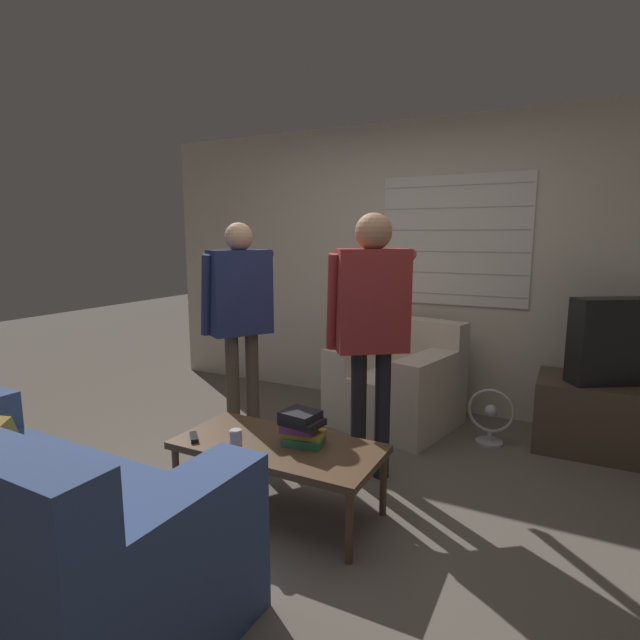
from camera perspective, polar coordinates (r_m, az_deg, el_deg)
The scene contains 13 objects.
ground_plane at distance 3.14m, azimuth -2.20°, elevation -20.08°, with size 16.00×16.00×0.00m, color #665B51.
wall_back at distance 4.61m, azimuth 10.32°, elevation 6.06°, with size 5.20×0.08×2.55m.
couch_blue at distance 2.62m, azimuth -31.94°, elevation -19.47°, with size 1.97×0.96×0.93m.
armchair_beige at distance 4.24m, azimuth 8.89°, elevation -7.15°, with size 1.06×1.02×0.86m.
coffee_table at distance 2.89m, azimuth -4.81°, elevation -14.56°, with size 1.16×0.55×0.41m.
tv_stand at distance 4.22m, azimuth 30.34°, elevation -9.63°, with size 1.00×0.58×0.52m.
tv at distance 4.08m, azimuth 30.98°, elevation -2.07°, with size 0.67×0.52×0.61m.
person_left_standing at distance 3.75m, azimuth -9.13°, elevation 1.77°, with size 0.60×0.80×1.65m.
person_right_standing at distance 3.10m, azimuth 5.93°, elevation 0.74°, with size 0.53×0.82×1.69m.
book_stack at distance 2.83m, azimuth -2.10°, elevation -12.16°, with size 0.26×0.21×0.19m.
soda_can at distance 2.78m, azimuth -9.58°, elevation -13.47°, with size 0.07×0.07×0.13m.
spare_remote at distance 3.01m, azimuth -14.22°, elevation -12.87°, with size 0.12×0.12×0.02m.
floor_fan at distance 4.03m, azimuth 18.91°, elevation -10.43°, with size 0.34×0.20×0.43m.
Camera 1 is at (1.34, -2.38, 1.55)m, focal length 28.00 mm.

